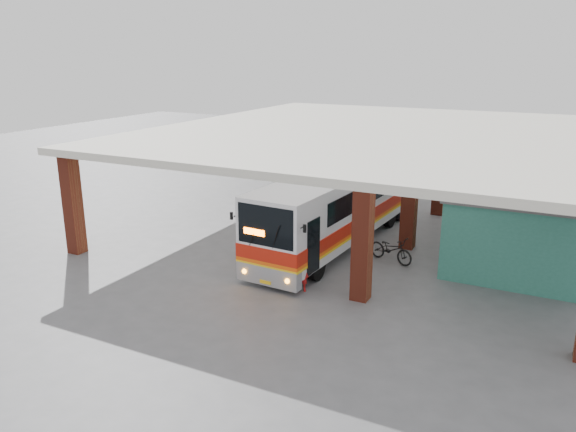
% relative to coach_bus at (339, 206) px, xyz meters
% --- Properties ---
extents(ground, '(90.00, 90.00, 0.00)m').
position_rel_coach_bus_xyz_m(ground, '(-0.09, -2.11, -1.77)').
color(ground, '#515154').
rests_on(ground, ground).
extents(brick_columns, '(20.10, 21.60, 4.35)m').
position_rel_coach_bus_xyz_m(brick_columns, '(1.34, 2.89, 0.40)').
color(brick_columns, maroon).
rests_on(brick_columns, ground).
extents(canopy_roof, '(21.00, 23.00, 0.30)m').
position_rel_coach_bus_xyz_m(canopy_roof, '(0.41, 4.39, 2.73)').
color(canopy_roof, silver).
rests_on(canopy_roof, brick_columns).
extents(shop_building, '(5.20, 8.20, 3.11)m').
position_rel_coach_bus_xyz_m(shop_building, '(7.40, 1.89, -0.21)').
color(shop_building, '#2B6D5B').
rests_on(shop_building, ground).
extents(coach_bus, '(3.28, 12.36, 3.56)m').
position_rel_coach_bus_xyz_m(coach_bus, '(0.00, 0.00, 0.00)').
color(coach_bus, silver).
rests_on(coach_bus, ground).
extents(motorcycle, '(2.18, 1.37, 1.08)m').
position_rel_coach_bus_xyz_m(motorcycle, '(2.78, -1.11, -1.23)').
color(motorcycle, black).
rests_on(motorcycle, ground).
extents(pedestrian, '(0.71, 0.59, 1.68)m').
position_rel_coach_bus_xyz_m(pedestrian, '(0.73, -5.44, -0.93)').
color(pedestrian, red).
rests_on(pedestrian, ground).
extents(red_chair, '(0.45, 0.45, 0.74)m').
position_rel_coach_bus_xyz_m(red_chair, '(5.00, 4.06, -1.43)').
color(red_chair, red).
rests_on(red_chair, ground).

